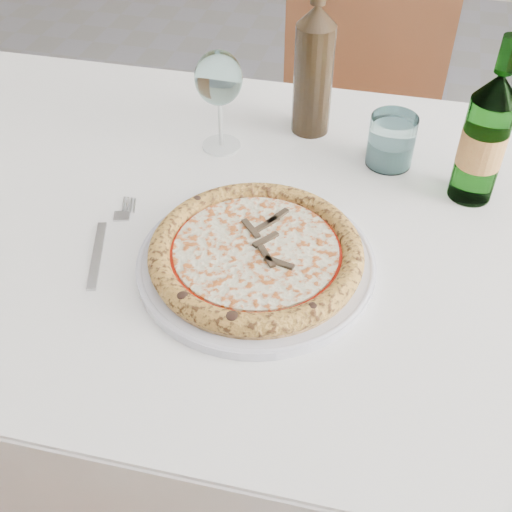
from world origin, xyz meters
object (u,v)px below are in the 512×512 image
(dining_table, at_px, (272,267))
(plate, at_px, (256,262))
(wine_bottle, at_px, (314,69))
(tumbler, at_px, (391,144))
(wine_glass, at_px, (219,81))
(beer_bottle, at_px, (484,138))
(pizza, at_px, (256,253))
(chair_far, at_px, (356,97))

(dining_table, height_order, plate, plate)
(plate, relative_size, wine_bottle, 1.20)
(tumbler, bearing_deg, plate, -117.02)
(dining_table, xyz_separation_m, tumbler, (0.15, 0.19, 0.13))
(wine_glass, xyz_separation_m, beer_bottle, (0.40, -0.03, -0.02))
(wine_glass, distance_m, wine_bottle, 0.16)
(beer_bottle, bearing_deg, pizza, -139.68)
(chair_far, bearing_deg, wine_bottle, -93.26)
(dining_table, relative_size, chair_far, 1.50)
(dining_table, xyz_separation_m, chair_far, (0.04, 0.79, -0.13))
(wine_bottle, bearing_deg, pizza, -90.91)
(plate, distance_m, pizza, 0.02)
(chair_far, height_order, plate, chair_far)
(plate, distance_m, beer_bottle, 0.37)
(wine_glass, height_order, beer_bottle, beer_bottle)
(beer_bottle, bearing_deg, tumbler, 156.52)
(chair_far, height_order, wine_glass, chair_far)
(chair_far, distance_m, plate, 0.92)
(dining_table, height_order, wine_glass, wine_glass)
(beer_bottle, bearing_deg, plate, -139.68)
(chair_far, distance_m, wine_bottle, 0.63)
(pizza, bearing_deg, tumbler, 62.98)
(dining_table, xyz_separation_m, wine_glass, (-0.13, 0.16, 0.21))
(dining_table, relative_size, plate, 4.43)
(wine_glass, distance_m, beer_bottle, 0.40)
(pizza, relative_size, beer_bottle, 1.13)
(pizza, height_order, wine_glass, wine_glass)
(plate, bearing_deg, dining_table, 90.00)
(chair_far, distance_m, pizza, 0.92)
(beer_bottle, bearing_deg, wine_glass, 175.13)
(pizza, bearing_deg, plate, 60.00)
(plate, xyz_separation_m, tumbler, (0.15, 0.29, 0.03))
(plate, height_order, pizza, pizza)
(dining_table, distance_m, beer_bottle, 0.36)
(pizza, height_order, beer_bottle, beer_bottle)
(dining_table, height_order, wine_bottle, wine_bottle)
(dining_table, xyz_separation_m, wine_bottle, (0.01, 0.25, 0.21))
(plate, xyz_separation_m, wine_bottle, (0.01, 0.35, 0.10))
(tumbler, height_order, wine_bottle, wine_bottle)
(plate, bearing_deg, beer_bottle, 40.32)
(tumbler, relative_size, wine_bottle, 0.31)
(chair_far, height_order, wine_bottle, wine_bottle)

